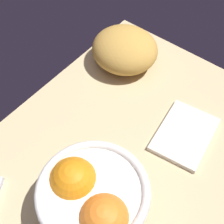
% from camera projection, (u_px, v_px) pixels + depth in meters
% --- Properties ---
extents(ground_plane, '(0.78, 0.53, 0.03)m').
position_uv_depth(ground_plane, '(112.00, 163.00, 0.70)').
color(ground_plane, tan).
extents(fruit_bowl, '(0.20, 0.20, 0.12)m').
position_uv_depth(fruit_bowl, '(92.00, 198.00, 0.57)').
color(fruit_bowl, white).
rests_on(fruit_bowl, ground).
extents(bread_loaf, '(0.20, 0.20, 0.10)m').
position_uv_depth(bread_loaf, '(125.00, 49.00, 0.82)').
color(bread_loaf, gold).
rests_on(bread_loaf, ground).
extents(napkin_folded, '(0.17, 0.13, 0.01)m').
position_uv_depth(napkin_folded, '(185.00, 134.00, 0.72)').
color(napkin_folded, silver).
rests_on(napkin_folded, ground).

